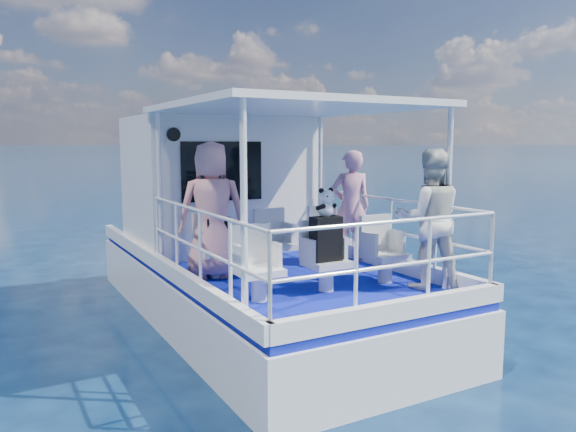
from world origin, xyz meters
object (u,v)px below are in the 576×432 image
at_px(passenger_port_fwd, 212,210).
at_px(panda, 326,202).
at_px(passenger_stbd_aft, 429,219).
at_px(backpack_center, 326,239).

distance_m(passenger_port_fwd, panda, 1.62).
xyz_separation_m(passenger_stbd_aft, panda, (-1.20, 0.46, 0.23)).
height_order(backpack_center, panda, panda).
xyz_separation_m(passenger_stbd_aft, backpack_center, (-1.21, 0.44, -0.21)).
relative_size(passenger_port_fwd, passenger_stbd_aft, 1.06).
relative_size(passenger_stbd_aft, panda, 5.08).
distance_m(passenger_port_fwd, passenger_stbd_aft, 2.77).
bearing_deg(backpack_center, passenger_port_fwd, 124.27).
bearing_deg(passenger_port_fwd, backpack_center, 141.41).
distance_m(passenger_stbd_aft, panda, 1.30).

